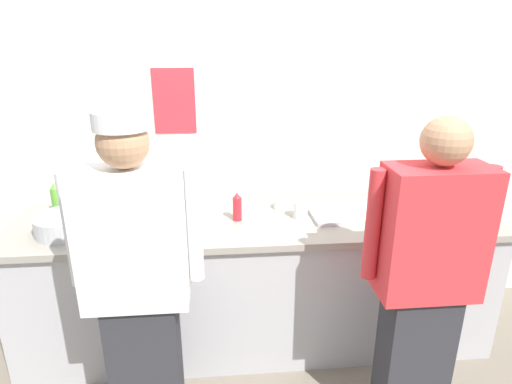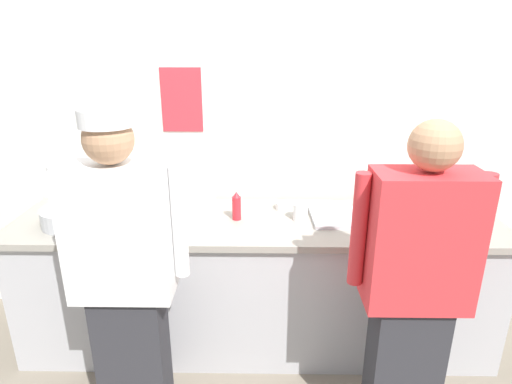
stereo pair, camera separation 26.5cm
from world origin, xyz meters
name	(u,v)px [view 2 (the right image)]	position (x,y,z in m)	size (l,w,h in m)	color
ground_plane	(256,380)	(0.00, 0.00, 0.00)	(9.00, 9.00, 0.00)	slate
wall_back	(258,132)	(0.00, 0.87, 1.34)	(4.73, 0.11, 2.68)	silver
prep_counter	(257,282)	(0.00, 0.38, 0.45)	(3.02, 0.72, 0.89)	#B2B2B7
chef_near_left	(124,275)	(-0.62, -0.30, 0.90)	(0.61, 0.24, 1.68)	#2D2D33
chef_center	(414,288)	(0.73, -0.35, 0.87)	(0.61, 0.24, 1.65)	#2D2D33
plate_stack_front	(199,203)	(-0.38, 0.53, 0.94)	(0.22, 0.22, 0.10)	white
mixing_bowl_steel	(71,216)	(-1.12, 0.31, 0.94)	(0.34, 0.34, 0.11)	#B7BABF
sheet_tray	(347,217)	(0.56, 0.41, 0.90)	(0.44, 0.32, 0.02)	#B7BABF
squeeze_bottle_primary	(67,192)	(-1.27, 0.61, 0.99)	(0.06, 0.06, 0.20)	#56A333
squeeze_bottle_secondary	(237,206)	(-0.13, 0.39, 0.98)	(0.05, 0.05, 0.18)	red
squeeze_bottle_spare	(432,195)	(1.14, 0.57, 0.99)	(0.06, 0.06, 0.20)	#E5E066
ramekin_red_sauce	(109,226)	(-0.87, 0.23, 0.91)	(0.10, 0.10, 0.04)	white
ramekin_orange_sauce	(283,205)	(0.17, 0.56, 0.92)	(0.09, 0.09, 0.05)	white
deli_cup	(300,212)	(0.27, 0.39, 0.94)	(0.09, 0.09, 0.10)	white
chefs_knife	(405,217)	(0.93, 0.42, 0.90)	(0.28, 0.03, 0.02)	#B7BABF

